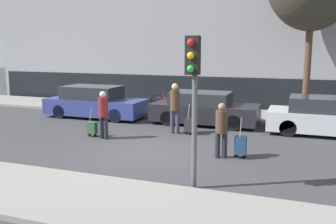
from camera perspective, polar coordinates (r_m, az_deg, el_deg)
The scene contains 15 objects.
ground_plane at distance 11.28m, azimuth -3.21°, elevation -6.23°, with size 80.00×80.00×0.00m, color #38383A.
sidewalk_near at distance 8.16m, azimuth -14.05°, elevation -12.52°, with size 28.00×2.50×0.12m.
sidewalk_far at distance 17.75m, azimuth 5.84°, elevation -0.13°, with size 28.00×3.00×0.12m.
building_facade at distance 20.67m, azimuth 8.39°, elevation 13.56°, with size 28.00×2.13×9.03m.
parked_car_0 at distance 17.11m, azimuth -11.05°, elevation 1.39°, with size 4.50×1.75×1.41m.
parked_car_1 at distance 15.33m, azimuth 5.50°, elevation 0.45°, with size 4.31×1.75×1.33m.
parked_car_2 at distance 14.61m, azimuth 22.76°, elevation -0.71°, with size 4.03×1.80×1.36m.
pedestrian_left at distance 12.97m, azimuth -9.84°, elevation -0.01°, with size 0.34×0.34×1.65m.
trolley_left at distance 13.46m, azimuth -11.47°, elevation -2.38°, with size 0.34×0.29×1.06m.
pedestrian_center at distance 13.56m, azimuth 1.05°, elevation 1.08°, with size 0.35×0.34×1.84m.
trolley_center at distance 13.51m, azimuth 3.24°, elevation -2.01°, with size 0.34×0.29×1.13m.
pedestrian_right at distance 10.67m, azimuth 8.14°, elevation -2.31°, with size 0.34×0.34×1.58m.
trolley_right at distance 10.84m, azimuth 10.99°, elevation -5.02°, with size 0.34×0.29×1.18m.
traffic_light at distance 7.92m, azimuth 3.89°, elevation 4.63°, with size 0.28×0.47×3.36m.
parked_bicycle at distance 18.24m, azimuth -0.15°, elevation 1.56°, with size 1.77×0.06×0.96m.
Camera 1 is at (4.36, -9.93, 3.12)m, focal length 40.00 mm.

